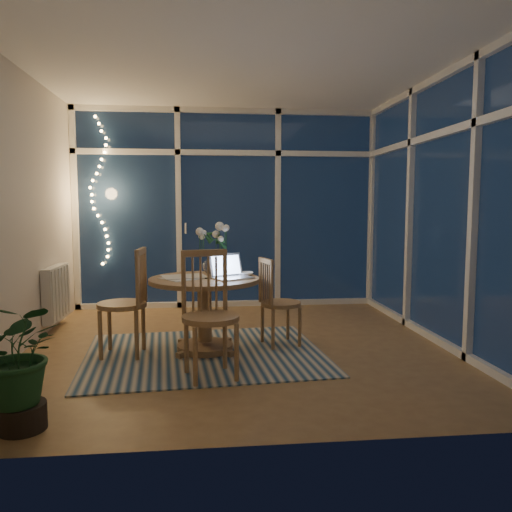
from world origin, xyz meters
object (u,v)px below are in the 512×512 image
laptop (233,265)px  chair_front (211,315)px  chair_left (122,302)px  chair_right (281,301)px  dining_table (205,315)px  potted_plant (20,368)px  flower_vase (212,262)px

laptop → chair_front: bearing=-137.4°
chair_left → laptop: chair_left is taller
chair_right → dining_table: bearing=84.8°
chair_right → chair_front: 1.09m
chair_right → chair_front: chair_front is taller
chair_right → laptop: (-0.47, -0.20, 0.37)m
chair_left → laptop: (0.99, -0.02, 0.32)m
chair_left → potted_plant: bearing=-10.0°
chair_left → chair_front: (0.77, -0.67, 0.01)m
chair_right → chair_left: bearing=82.6°
chair_right → flower_vase: flower_vase is taller
chair_left → chair_right: (1.46, 0.18, -0.06)m
dining_table → flower_vase: 0.56m
chair_right → laptop: laptop is taller
chair_left → laptop: size_ratio=2.97×
dining_table → chair_left: (-0.73, -0.06, 0.15)m
flower_vase → potted_plant: size_ratio=0.28×
chair_front → dining_table: bearing=79.9°
chair_left → dining_table: bearing=98.9°
chair_front → potted_plant: size_ratio=1.33×
dining_table → laptop: (0.26, -0.09, 0.46)m
chair_front → flower_vase: chair_front is taller
flower_vase → laptop: bearing=-66.6°
chair_right → chair_front: (-0.68, -0.85, 0.07)m
dining_table → flower_vase: (0.08, 0.33, 0.45)m
dining_table → chair_front: size_ratio=1.00×
chair_left → chair_right: chair_left is taller
chair_right → chair_front: size_ratio=0.86×
chair_left → chair_front: 1.02m
potted_plant → chair_right: bearing=41.9°
chair_front → laptop: chair_front is taller
chair_front → flower_vase: 1.10m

